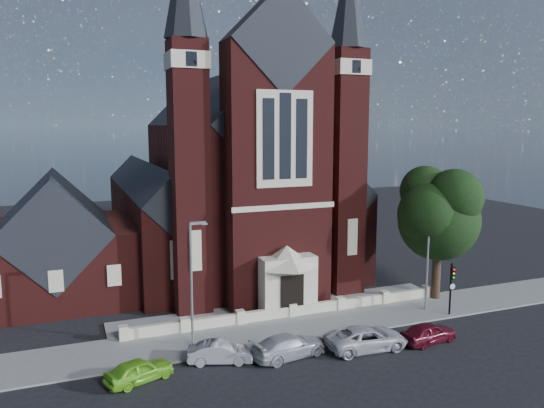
# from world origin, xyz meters

# --- Properties ---
(ground) EXTENTS (120.00, 120.00, 0.00)m
(ground) POSITION_xyz_m (0.00, 15.00, 0.00)
(ground) COLOR black
(ground) RESTS_ON ground
(pavement_strip) EXTENTS (60.00, 5.00, 0.12)m
(pavement_strip) POSITION_xyz_m (0.00, 4.50, 0.00)
(pavement_strip) COLOR slate
(pavement_strip) RESTS_ON ground
(forecourt_paving) EXTENTS (26.00, 3.00, 0.14)m
(forecourt_paving) POSITION_xyz_m (0.00, 8.50, 0.00)
(forecourt_paving) COLOR slate
(forecourt_paving) RESTS_ON ground
(forecourt_wall) EXTENTS (24.00, 0.40, 0.90)m
(forecourt_wall) POSITION_xyz_m (0.00, 6.50, 0.00)
(forecourt_wall) COLOR beige
(forecourt_wall) RESTS_ON ground
(church) EXTENTS (20.01, 34.90, 29.20)m
(church) POSITION_xyz_m (-0.00, 22.94, 8.19)
(church) COLOR #4C1614
(church) RESTS_ON ground
(parish_hall) EXTENTS (12.00, 12.20, 10.24)m
(parish_hall) POSITION_xyz_m (-16.00, 18.00, 4.01)
(parish_hall) COLOR #4C1614
(parish_hall) RESTS_ON ground
(street_tree) EXTENTS (6.40, 6.60, 10.70)m
(street_tree) POSITION_xyz_m (12.60, 5.71, 6.96)
(street_tree) COLOR black
(street_tree) RESTS_ON ground
(street_lamp_left) EXTENTS (1.16, 0.22, 8.09)m
(street_lamp_left) POSITION_xyz_m (-7.91, 4.00, 4.60)
(street_lamp_left) COLOR gray
(street_lamp_left) RESTS_ON ground
(street_lamp_right) EXTENTS (1.16, 0.22, 8.09)m
(street_lamp_right) POSITION_xyz_m (10.09, 4.00, 4.60)
(street_lamp_right) COLOR gray
(street_lamp_right) RESTS_ON ground
(traffic_signal) EXTENTS (0.28, 0.42, 4.00)m
(traffic_signal) POSITION_xyz_m (11.00, 2.43, 2.58)
(traffic_signal) COLOR black
(traffic_signal) RESTS_ON ground
(car_lime_van) EXTENTS (4.12, 2.74, 1.30)m
(car_lime_van) POSITION_xyz_m (-11.79, 0.53, 0.65)
(car_lime_van) COLOR #78CB28
(car_lime_van) RESTS_ON ground
(car_silver_a) EXTENTS (4.06, 2.45, 1.26)m
(car_silver_a) POSITION_xyz_m (-6.99, 1.16, 0.63)
(car_silver_a) COLOR #ADAFB5
(car_silver_a) RESTS_ON ground
(car_silver_b) EXTENTS (5.08, 2.79, 1.40)m
(car_silver_b) POSITION_xyz_m (-2.90, 0.38, 0.70)
(car_silver_b) COLOR #B7BABF
(car_silver_b) RESTS_ON ground
(car_white_suv) EXTENTS (5.39, 2.72, 1.46)m
(car_white_suv) POSITION_xyz_m (2.13, -0.38, 0.73)
(car_white_suv) COLOR silver
(car_white_suv) RESTS_ON ground
(car_dark_red) EXTENTS (4.16, 2.13, 1.36)m
(car_dark_red) POSITION_xyz_m (6.38, -0.97, 0.68)
(car_dark_red) COLOR maroon
(car_dark_red) RESTS_ON ground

